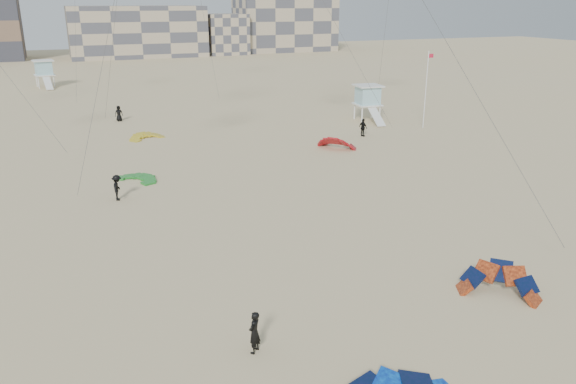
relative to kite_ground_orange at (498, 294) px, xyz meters
name	(u,v)px	position (x,y,z in m)	size (l,w,h in m)	color
ground	(335,351)	(-9.21, -1.24, 0.00)	(320.00, 320.00, 0.00)	#C7B185
kite_ground_orange	(498,294)	(0.00, 0.00, 0.00)	(3.58, 2.95, 2.17)	#EE5B21
kite_ground_green	(138,180)	(-13.45, 24.60, 0.00)	(3.13, 3.31, 0.42)	green
kite_ground_red_far	(337,148)	(5.39, 27.87, 0.00)	(3.63, 3.30, 1.92)	red
kite_ground_yellow	(147,138)	(-10.72, 38.51, 0.00)	(3.37, 3.48, 0.83)	yellow
kitesurfer_main	(254,332)	(-12.21, -0.10, 0.89)	(0.65, 0.43, 1.78)	black
kitesurfer_c	(117,188)	(-15.32, 20.44, 0.91)	(1.17, 0.67, 1.81)	black
kitesurfer_d	(363,128)	(10.03, 31.19, 0.92)	(1.07, 0.45, 1.83)	black
kitesurfer_e	(119,113)	(-12.32, 48.44, 0.89)	(0.87, 0.57, 1.79)	black
kitesurfer_f	(362,93)	(21.12, 51.45, 0.87)	(1.62, 0.51, 1.74)	black
lifeguard_tower_near	(368,103)	(14.45, 38.18, 2.02)	(3.14, 5.71, 4.08)	white
lifeguard_tower_far	(44,74)	(-20.39, 80.57, 2.12)	(3.42, 6.07, 4.27)	white
flagpole	(426,88)	(18.18, 32.35, 4.30)	(0.67, 0.10, 8.21)	white
condo_mid	(137,31)	(0.79, 128.76, 6.00)	(32.00, 16.00, 12.00)	tan
condo_east	(285,21)	(40.79, 130.76, 8.00)	(26.00, 14.00, 16.00)	tan
condo_fill_right	(226,34)	(22.79, 126.76, 5.00)	(10.00, 10.00, 10.00)	tan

